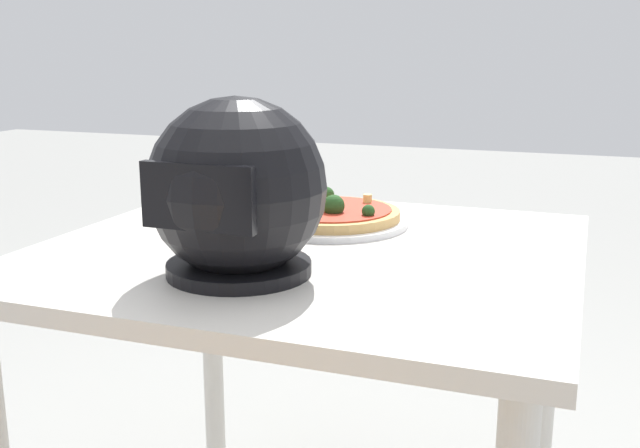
# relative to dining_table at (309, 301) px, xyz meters

# --- Properties ---
(dining_table) EXTENTS (0.92, 0.84, 0.75)m
(dining_table) POSITION_rel_dining_table_xyz_m (0.00, 0.00, 0.00)
(dining_table) COLOR beige
(dining_table) RESTS_ON ground
(pizza_plate) EXTENTS (0.31, 0.31, 0.01)m
(pizza_plate) POSITION_rel_dining_table_xyz_m (0.02, -0.17, 0.11)
(pizza_plate) COLOR white
(pizza_plate) RESTS_ON dining_table
(pizza) EXTENTS (0.28, 0.28, 0.05)m
(pizza) POSITION_rel_dining_table_xyz_m (0.02, -0.17, 0.13)
(pizza) COLOR tan
(pizza) RESTS_ON pizza_plate
(motorcycle_helmet) EXTENTS (0.27, 0.27, 0.27)m
(motorcycle_helmet) POSITION_rel_dining_table_xyz_m (0.04, 0.20, 0.23)
(motorcycle_helmet) COLOR black
(motorcycle_helmet) RESTS_ON dining_table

